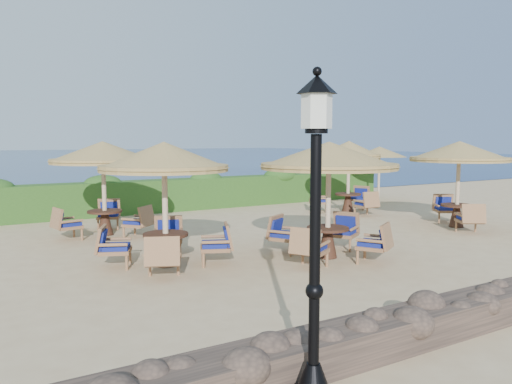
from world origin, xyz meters
name	(u,v)px	position (x,y,z in m)	size (l,w,h in m)	color
ground	(303,241)	(0.00, 0.00, 0.00)	(120.00, 120.00, 0.00)	tan
sea	(23,158)	(0.00, 70.00, 0.00)	(160.00, 160.00, 0.00)	#0C2151
hedge	(194,194)	(0.00, 7.20, 0.60)	(18.00, 0.90, 1.20)	#224917
lamp_post	(315,256)	(-4.80, -6.80, 1.55)	(0.44, 0.44, 3.31)	black
extra_parasol	(380,152)	(7.80, 5.20, 2.17)	(2.30, 2.30, 2.41)	beige
cafe_set_0	(165,182)	(-4.09, -0.65, 1.81)	(2.85, 2.85, 2.65)	beige
cafe_set_1	(329,175)	(-0.63, -1.83, 1.90)	(3.13, 3.13, 2.65)	beige
cafe_set_2	(459,161)	(5.35, -0.68, 2.04)	(2.95, 2.95, 2.65)	beige
cafe_set_3	(103,167)	(-4.35, 3.52, 1.94)	(2.91, 2.91, 2.65)	beige
cafe_set_4	(349,164)	(4.56, 3.46, 1.78)	(2.77, 2.59, 2.65)	beige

